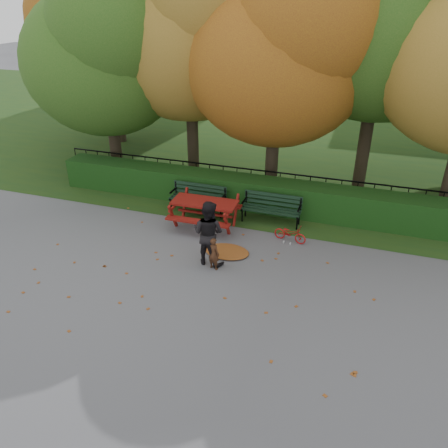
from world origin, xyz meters
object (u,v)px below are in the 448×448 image
(tree_b, at_px, (196,22))
(tree_c, at_px, (287,47))
(child, at_px, (214,254))
(tree_a, at_px, (108,51))
(tree_f, at_px, (111,8))
(adult, at_px, (208,233))
(bicycle, at_px, (290,233))
(bench_right, at_px, (272,206))
(picnic_table, at_px, (205,207))
(tree_d, at_px, (400,4))
(bench_left, at_px, (198,196))

(tree_b, distance_m, tree_c, 3.42)
(tree_b, relative_size, child, 9.82)
(tree_a, height_order, tree_f, tree_f)
(adult, bearing_deg, bicycle, -126.62)
(child, bearing_deg, bench_right, -87.77)
(tree_c, bearing_deg, bicycle, -72.24)
(picnic_table, bearing_deg, child, -65.26)
(bicycle, bearing_deg, tree_b, 58.81)
(tree_d, relative_size, tree_f, 1.04)
(tree_b, relative_size, adult, 5.00)
(tree_a, xyz_separation_m, bicycle, (7.07, -2.88, -4.27))
(bicycle, bearing_deg, bench_right, 49.73)
(tree_c, xyz_separation_m, bench_right, (0.27, -2.26, -4.30))
(bench_right, bearing_deg, tree_f, 146.08)
(picnic_table, height_order, bicycle, picnic_table)
(tree_f, bearing_deg, child, -49.01)
(tree_f, xyz_separation_m, picnic_table, (6.40, -6.45, -5.05))
(bench_left, bearing_deg, bicycle, -17.59)
(tree_d, distance_m, bicycle, 7.58)
(bench_left, bearing_deg, adult, -63.72)
(bench_right, xyz_separation_m, bicycle, (0.78, -1.01, -0.27))
(tree_c, relative_size, picnic_table, 4.08)
(tree_d, distance_m, picnic_table, 8.34)
(tree_c, height_order, bench_left, tree_c)
(tree_f, height_order, picnic_table, tree_f)
(tree_a, distance_m, child, 8.39)
(picnic_table, bearing_deg, tree_c, 62.35)
(tree_a, height_order, bench_right, tree_a)
(bench_left, bearing_deg, tree_b, 110.58)
(bench_right, relative_size, adult, 1.02)
(tree_c, distance_m, tree_d, 3.50)
(tree_b, distance_m, child, 8.28)
(tree_b, distance_m, bicycle, 7.85)
(tree_f, relative_size, bench_left, 5.10)
(bicycle, bearing_deg, tree_f, 65.97)
(bicycle, bearing_deg, bench_left, 84.36)
(picnic_table, distance_m, bicycle, 2.65)
(tree_b, relative_size, tree_d, 0.92)
(tree_c, relative_size, adult, 4.55)
(tree_f, relative_size, bench_right, 5.10)
(picnic_table, relative_size, child, 2.19)
(tree_b, relative_size, picnic_table, 4.48)
(tree_b, distance_m, tree_d, 6.37)
(bicycle, bearing_deg, tree_a, 79.75)
(bench_right, bearing_deg, adult, -110.46)
(tree_d, xyz_separation_m, child, (-3.59, -6.53, -5.53))
(tree_a, bearing_deg, tree_c, 3.65)
(tree_c, bearing_deg, picnic_table, -116.26)
(child, distance_m, bicycle, 2.56)
(child, bearing_deg, picnic_table, -46.56)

